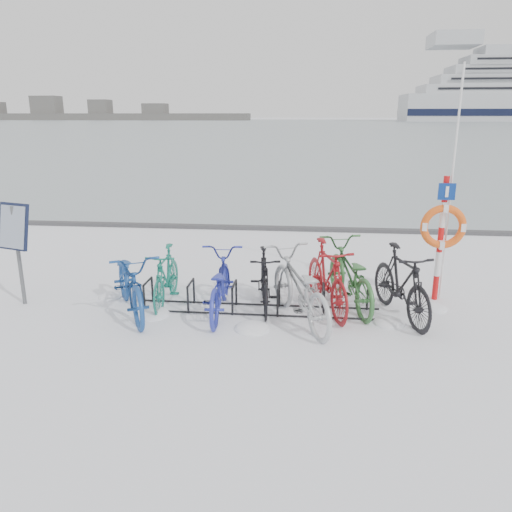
# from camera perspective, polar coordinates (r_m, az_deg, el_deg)

# --- Properties ---
(ground) EXTENTS (900.00, 900.00, 0.00)m
(ground) POSITION_cam_1_polar(r_m,az_deg,el_deg) (8.19, 0.03, -6.25)
(ground) COLOR white
(ground) RESTS_ON ground
(ice_sheet) EXTENTS (400.00, 298.00, 0.02)m
(ice_sheet) POSITION_cam_1_polar(r_m,az_deg,el_deg) (162.58, 5.74, 14.75)
(ice_sheet) COLOR #96A4AA
(ice_sheet) RESTS_ON ground
(quay_edge) EXTENTS (400.00, 0.25, 0.10)m
(quay_edge) POSITION_cam_1_polar(r_m,az_deg,el_deg) (13.81, 2.51, 3.18)
(quay_edge) COLOR #3F3F42
(quay_edge) RESTS_ON ground
(bike_rack) EXTENTS (4.00, 0.48, 0.46)m
(bike_rack) POSITION_cam_1_polar(r_m,az_deg,el_deg) (8.12, 0.03, -5.07)
(bike_rack) COLOR black
(bike_rack) RESTS_ON ground
(info_board) EXTENTS (0.61, 0.37, 1.72)m
(info_board) POSITION_cam_1_polar(r_m,az_deg,el_deg) (8.99, -25.88, 2.43)
(info_board) COLOR #595B5E
(info_board) RESTS_ON ground
(lifebuoy_station) EXTENTS (0.74, 0.22, 3.86)m
(lifebuoy_station) POSITION_cam_1_polar(r_m,az_deg,el_deg) (8.81, 20.60, 3.15)
(lifebuoy_station) COLOR red
(lifebuoy_station) RESTS_ON ground
(shoreline) EXTENTS (180.00, 12.00, 9.50)m
(shoreline) POSITION_cam_1_polar(r_m,az_deg,el_deg) (294.38, -19.52, 14.98)
(shoreline) COLOR #4F4F4F
(shoreline) RESTS_ON ground
(bike_0) EXTENTS (1.65, 2.18, 1.10)m
(bike_0) POSITION_cam_1_polar(r_m,az_deg,el_deg) (8.20, -14.15, -2.65)
(bike_0) COLOR navy
(bike_0) RESTS_ON ground
(bike_1) EXTENTS (0.52, 1.67, 1.00)m
(bike_1) POSITION_cam_1_polar(r_m,az_deg,el_deg) (8.50, -10.25, -2.11)
(bike_1) COLOR #156E5A
(bike_1) RESTS_ON ground
(bike_2) EXTENTS (0.76, 1.97, 1.02)m
(bike_2) POSITION_cam_1_polar(r_m,az_deg,el_deg) (7.99, -4.27, -2.98)
(bike_2) COLOR #2730A1
(bike_2) RESTS_ON ground
(bike_3) EXTENTS (0.68, 1.71, 1.00)m
(bike_3) POSITION_cam_1_polar(r_m,az_deg,el_deg) (8.18, 0.95, -2.54)
(bike_3) COLOR black
(bike_3) RESTS_ON ground
(bike_4) EXTENTS (1.56, 2.28, 1.13)m
(bike_4) POSITION_cam_1_polar(r_m,az_deg,el_deg) (7.64, 4.96, -3.43)
(bike_4) COLOR #ADB1B5
(bike_4) RESTS_ON ground
(bike_5) EXTENTS (1.08, 2.01, 1.16)m
(bike_5) POSITION_cam_1_polar(r_m,az_deg,el_deg) (8.14, 8.12, -2.21)
(bike_5) COLOR maroon
(bike_5) RESTS_ON ground
(bike_6) EXTENTS (1.24, 2.23, 1.11)m
(bike_6) POSITION_cam_1_polar(r_m,az_deg,el_deg) (8.42, 10.63, -1.90)
(bike_6) COLOR #316832
(bike_6) RESTS_ON ground
(bike_7) EXTENTS (1.07, 1.99, 1.15)m
(bike_7) POSITION_cam_1_polar(r_m,az_deg,el_deg) (8.11, 16.29, -2.79)
(bike_7) COLOR black
(bike_7) RESTS_ON ground
(snow_drifts) EXTENTS (5.95, 2.12, 0.21)m
(snow_drifts) POSITION_cam_1_polar(r_m,az_deg,el_deg) (8.25, 1.12, -6.09)
(snow_drifts) COLOR white
(snow_drifts) RESTS_ON ground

